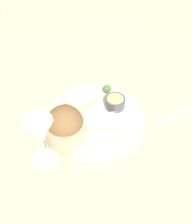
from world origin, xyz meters
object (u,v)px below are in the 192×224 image
sauce_ramekin (115,102)px  fork (176,114)px  cheese_toast_far (80,102)px  salad_bowl (65,126)px  cheese_toast_near (101,123)px  wine_glass (41,134)px

sauce_ramekin → fork: bearing=-48.5°
cheese_toast_far → fork: bearing=-47.3°
salad_bowl → cheese_toast_far: 0.14m
sauce_ramekin → cheese_toast_far: bearing=135.0°
salad_bowl → cheese_toast_near: (0.10, -0.04, -0.03)m
salad_bowl → cheese_toast_far: bearing=32.2°
sauce_ramekin → wine_glass: (-0.27, -0.01, 0.08)m
sauce_ramekin → fork: (0.13, -0.15, -0.03)m
sauce_ramekin → cheese_toast_near: size_ratio=0.58×
salad_bowl → fork: (0.32, -0.15, -0.06)m
fork → cheese_toast_far: bearing=132.7°
cheese_toast_far → wine_glass: 0.23m
wine_glass → fork: size_ratio=1.00×
cheese_toast_near → wine_glass: size_ratio=0.70×
sauce_ramekin → cheese_toast_far: size_ratio=0.71×
sauce_ramekin → cheese_toast_near: sauce_ramekin is taller
wine_glass → cheese_toast_far: bearing=23.3°
sauce_ramekin → cheese_toast_far: 0.11m
cheese_toast_far → wine_glass: (-0.20, -0.08, 0.08)m
cheese_toast_near → cheese_toast_far: (0.01, 0.11, 0.00)m
cheese_toast_near → fork: cheese_toast_near is taller
salad_bowl → sauce_ramekin: bearing=-2.2°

